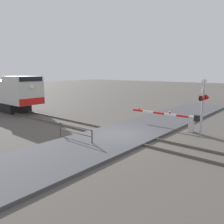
# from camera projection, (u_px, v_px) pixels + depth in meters

# --- Properties ---
(ground_plane) EXTENTS (160.00, 160.00, 0.00)m
(ground_plane) POSITION_uv_depth(u_px,v_px,m) (120.00, 136.00, 14.72)
(ground_plane) COLOR #514C47
(rail_track_left) EXTENTS (0.08, 80.00, 0.15)m
(rail_track_left) POSITION_uv_depth(u_px,v_px,m) (113.00, 137.00, 14.17)
(rail_track_left) COLOR #59544C
(rail_track_left) RESTS_ON ground_plane
(rail_track_right) EXTENTS (0.08, 80.00, 0.15)m
(rail_track_right) POSITION_uv_depth(u_px,v_px,m) (127.00, 133.00, 15.25)
(rail_track_right) COLOR #59544C
(rail_track_right) RESTS_ON ground_plane
(road_surface) EXTENTS (36.00, 4.51, 0.16)m
(road_surface) POSITION_uv_depth(u_px,v_px,m) (120.00, 135.00, 14.71)
(road_surface) COLOR #47474C
(road_surface) RESTS_ON ground_plane
(crossing_signal) EXTENTS (1.18, 0.33, 3.74)m
(crossing_signal) POSITION_uv_depth(u_px,v_px,m) (203.00, 101.00, 14.63)
(crossing_signal) COLOR #ADADB2
(crossing_signal) RESTS_ON ground_plane
(crossing_gate) EXTENTS (0.36, 5.52, 1.25)m
(crossing_gate) POSITION_uv_depth(u_px,v_px,m) (182.00, 120.00, 16.08)
(crossing_gate) COLOR silver
(crossing_gate) RESTS_ON ground_plane
(guard_railing) EXTENTS (0.08, 3.03, 0.95)m
(guard_railing) POSITION_uv_depth(u_px,v_px,m) (75.00, 131.00, 13.63)
(guard_railing) COLOR #4C4742
(guard_railing) RESTS_ON ground_plane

